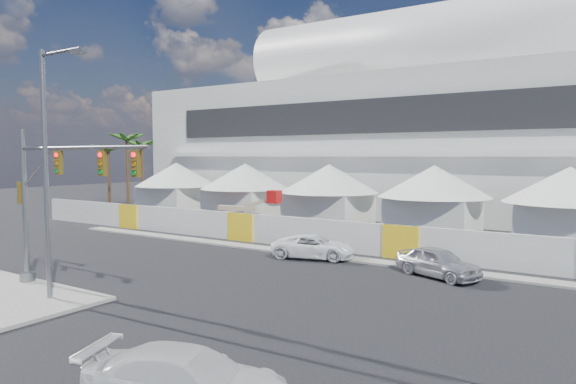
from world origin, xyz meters
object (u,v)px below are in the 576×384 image
Objects in this scene: traffic_mast at (48,200)px; boom_lift at (232,220)px; pickup_near at (188,381)px; pickup_curb at (314,247)px; sedan_silver at (438,262)px; lot_car_c at (254,221)px; streetlight_median at (49,157)px.

boom_lift is at bearing 103.26° from traffic_mast.
pickup_curb is at bearing 1.14° from pickup_near.
sedan_silver is at bearing -111.88° from pickup_curb.
pickup_near is at bearing -137.51° from lot_car_c.
streetlight_median is at bearing 51.98° from pickup_near.
streetlight_median reaches higher than traffic_mast.
pickup_near is at bearing -20.08° from traffic_mast.
traffic_mast reaches higher than sedan_silver.
sedan_silver is 0.65× the size of boom_lift.
traffic_mast is 0.86× the size of streetlight_median.
traffic_mast is 2.97m from streetlight_median.
pickup_near is 14.45m from traffic_mast.
boom_lift is (-18.46, 6.39, 0.18)m from sedan_silver.
pickup_near is 12.95m from streetlight_median.
traffic_mast is at bearing 153.17° from sedan_silver.
pickup_near is at bearing -18.26° from streetlight_median.
pickup_curb reaches higher than lot_car_c.
sedan_silver is at bearing -106.87° from lot_car_c.
pickup_curb is 12.92m from lot_car_c.
pickup_curb is at bearing -118.50° from lot_car_c.
lot_car_c is (-17.93, 8.58, -0.09)m from sedan_silver.
pickup_curb is 12.19m from boom_lift.
pickup_curb is 0.72× the size of boom_lift.
boom_lift reaches higher than pickup_near.
pickup_near is 1.11× the size of lot_car_c.
pickup_curb is at bearing 107.02° from sedan_silver.
pickup_near is (-0.92, -16.83, -0.01)m from sedan_silver.
traffic_mast reaches higher than pickup_curb.
sedan_silver is 0.87× the size of pickup_near.
boom_lift is at bearing 17.29° from pickup_near.
sedan_silver is 0.96× the size of lot_car_c.
streetlight_median is 1.49× the size of boom_lift.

